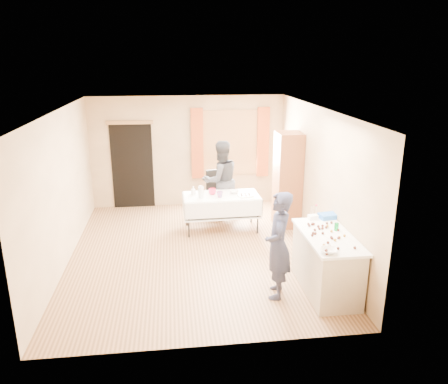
{
  "coord_description": "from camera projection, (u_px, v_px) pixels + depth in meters",
  "views": [
    {
      "loc": [
        -0.38,
        -7.36,
        3.45
      ],
      "look_at": [
        0.52,
        0.0,
        1.14
      ],
      "focal_mm": 35.0,
      "sensor_mm": 36.0,
      "label": 1
    }
  ],
  "objects": [
    {
      "name": "curtain_right",
      "position": [
        263.0,
        142.0,
        10.33
      ],
      "size": [
        0.28,
        0.06,
        1.65
      ],
      "primitive_type": "cube",
      "color": "#A5441C",
      "rests_on": "wall_back"
    },
    {
      "name": "blue_basket",
      "position": [
        328.0,
        216.0,
        7.14
      ],
      "size": [
        0.33,
        0.25,
        0.08
      ],
      "primitive_type": "cube",
      "rotation": [
        0.0,
        0.0,
        0.17
      ],
      "color": "blue",
      "rests_on": "counter"
    },
    {
      "name": "girl",
      "position": [
        278.0,
        245.0,
        6.36
      ],
      "size": [
        0.77,
        0.66,
        1.62
      ],
      "primitive_type": "imported",
      "rotation": [
        0.0,
        0.0,
        -1.81
      ],
      "color": "#1F233E",
      "rests_on": "floor"
    },
    {
      "name": "ceiling",
      "position": [
        193.0,
        109.0,
        7.27
      ],
      "size": [
        4.5,
        5.5,
        0.02
      ],
      "primitive_type": "cube",
      "color": "white",
      "rests_on": "floor"
    },
    {
      "name": "pitcher",
      "position": [
        201.0,
        192.0,
        8.68
      ],
      "size": [
        0.13,
        0.13,
        0.22
      ],
      "primitive_type": "cylinder",
      "rotation": [
        0.0,
        0.0,
        -0.18
      ],
      "color": "silver",
      "rests_on": "party_table"
    },
    {
      "name": "cake_balls",
      "position": [
        325.0,
        233.0,
        6.49
      ],
      "size": [
        0.51,
        1.13,
        0.04
      ],
      "color": "#3F2314",
      "rests_on": "counter"
    },
    {
      "name": "mixing_bowl",
      "position": [
        328.0,
        251.0,
        5.9
      ],
      "size": [
        0.34,
        0.34,
        0.06
      ],
      "primitive_type": "imported",
      "rotation": [
        0.0,
        0.0,
        -0.27
      ],
      "color": "white",
      "rests_on": "counter"
    },
    {
      "name": "bottle",
      "position": [
        193.0,
        190.0,
        8.91
      ],
      "size": [
        0.11,
        0.11,
        0.16
      ],
      "primitive_type": "imported",
      "rotation": [
        0.0,
        0.0,
        0.27
      ],
      "color": "white",
      "rests_on": "party_table"
    },
    {
      "name": "soda_can",
      "position": [
        336.0,
        227.0,
        6.63
      ],
      "size": [
        0.09,
        0.09,
        0.12
      ],
      "primitive_type": "cylinder",
      "rotation": [
        0.0,
        0.0,
        -0.39
      ],
      "color": "#077E2B",
      "rests_on": "counter"
    },
    {
      "name": "woman",
      "position": [
        221.0,
        180.0,
        9.49
      ],
      "size": [
        1.24,
        1.16,
        1.74
      ],
      "primitive_type": "imported",
      "rotation": [
        0.0,
        0.0,
        3.46
      ],
      "color": "black",
      "rests_on": "floor"
    },
    {
      "name": "small_bowl",
      "position": [
        234.0,
        192.0,
        9.0
      ],
      "size": [
        0.24,
        0.24,
        0.06
      ],
      "primitive_type": "imported",
      "rotation": [
        0.0,
        0.0,
        0.12
      ],
      "color": "white",
      "rests_on": "party_table"
    },
    {
      "name": "door_lintel",
      "position": [
        130.0,
        122.0,
        9.85
      ],
      "size": [
        1.05,
        0.06,
        0.08
      ],
      "primitive_type": "cube",
      "color": "olive",
      "rests_on": "wall_back"
    },
    {
      "name": "counter",
      "position": [
        326.0,
        263.0,
        6.62
      ],
      "size": [
        0.71,
        1.49,
        0.91
      ],
      "color": "#BCB098",
      "rests_on": "floor"
    },
    {
      "name": "wall_back",
      "position": [
        188.0,
        152.0,
        10.27
      ],
      "size": [
        4.5,
        0.02,
        2.6
      ],
      "primitive_type": "cube",
      "color": "tan",
      "rests_on": "floor"
    },
    {
      "name": "foam_block",
      "position": [
        313.0,
        217.0,
        7.08
      ],
      "size": [
        0.16,
        0.12,
        0.08
      ],
      "primitive_type": "cube",
      "rotation": [
        0.0,
        0.0,
        0.14
      ],
      "color": "white",
      "rests_on": "counter"
    },
    {
      "name": "wall_left",
      "position": [
        61.0,
        189.0,
        7.39
      ],
      "size": [
        0.02,
        5.5,
        2.6
      ],
      "primitive_type": "cube",
      "color": "tan",
      "rests_on": "floor"
    },
    {
      "name": "chair",
      "position": [
        217.0,
        202.0,
        9.86
      ],
      "size": [
        0.49,
        0.49,
        1.01
      ],
      "rotation": [
        0.0,
        0.0,
        0.18
      ],
      "color": "black",
      "rests_on": "floor"
    },
    {
      "name": "window_pane",
      "position": [
        230.0,
        143.0,
        10.28
      ],
      "size": [
        1.2,
        0.02,
        1.4
      ],
      "primitive_type": "cube",
      "color": "white",
      "rests_on": "wall_back"
    },
    {
      "name": "party_table",
      "position": [
        221.0,
        209.0,
        8.96
      ],
      "size": [
        1.57,
        0.83,
        0.75
      ],
      "rotation": [
        0.0,
        0.0,
        0.02
      ],
      "color": "black",
      "rests_on": "floor"
    },
    {
      "name": "pastry_tray",
      "position": [
        246.0,
        196.0,
        8.8
      ],
      "size": [
        0.31,
        0.25,
        0.02
      ],
      "primitive_type": "cube",
      "rotation": [
        0.0,
        0.0,
        0.2
      ],
      "color": "white",
      "rests_on": "party_table"
    },
    {
      "name": "cabinet",
      "position": [
        288.0,
        180.0,
        9.05
      ],
      "size": [
        0.5,
        0.6,
        1.99
      ],
      "primitive_type": "cube",
      "color": "brown",
      "rests_on": "floor"
    },
    {
      "name": "floor",
      "position": [
        196.0,
        252.0,
        8.05
      ],
      "size": [
        4.5,
        5.5,
        0.02
      ],
      "primitive_type": "cube",
      "color": "#9E7047",
      "rests_on": "ground"
    },
    {
      "name": "cup_red",
      "position": [
        212.0,
        192.0,
        8.9
      ],
      "size": [
        0.19,
        0.19,
        0.12
      ],
      "primitive_type": "imported",
      "rotation": [
        0.0,
        0.0,
        0.1
      ],
      "color": "#E92249",
      "rests_on": "party_table"
    },
    {
      "name": "wall_front",
      "position": [
        208.0,
        251.0,
        5.04
      ],
      "size": [
        4.5,
        0.02,
        2.6
      ],
      "primitive_type": "cube",
      "color": "tan",
      "rests_on": "floor"
    },
    {
      "name": "window_frame",
      "position": [
        230.0,
        143.0,
        10.29
      ],
      "size": [
        1.32,
        0.06,
        1.52
      ],
      "primitive_type": "cube",
      "color": "olive",
      "rests_on": "wall_back"
    },
    {
      "name": "doorway",
      "position": [
        132.0,
        166.0,
        10.18
      ],
      "size": [
        0.95,
        0.04,
        2.0
      ],
      "primitive_type": "cube",
      "color": "black",
      "rests_on": "floor"
    },
    {
      "name": "wall_right",
      "position": [
        319.0,
        180.0,
        7.92
      ],
      "size": [
        0.02,
        5.5,
        2.6
      ],
      "primitive_type": "cube",
      "color": "tan",
      "rests_on": "floor"
    },
    {
      "name": "cup_rainbow",
      "position": [
        220.0,
        194.0,
        8.72
      ],
      "size": [
        0.14,
        0.14,
        0.12
      ],
      "primitive_type": "imported",
      "rotation": [
        0.0,
        0.0,
        0.02
      ],
      "color": "red",
      "rests_on": "party_table"
    },
    {
      "name": "curtain_left",
      "position": [
        197.0,
        144.0,
        10.15
      ],
      "size": [
        0.28,
        0.06,
        1.65
      ],
      "primitive_type": "cube",
      "color": "#A5441C",
      "rests_on": "wall_back"
    }
  ]
}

